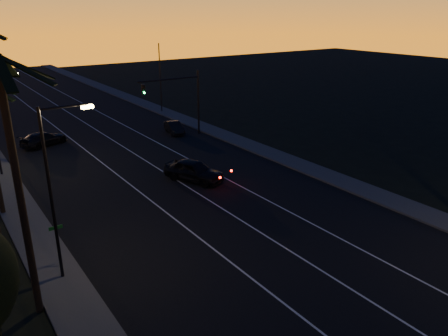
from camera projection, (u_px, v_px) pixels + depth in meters
road at (164, 177)px, 36.11m from camera, size 20.00×170.00×0.01m
sidewalk_left at (19, 209)px, 30.10m from camera, size 2.40×170.00×0.16m
sidewalk_right at (268, 153)px, 42.06m from camera, size 2.40×170.00×0.16m
lane_stripe_left at (130, 185)px, 34.50m from camera, size 0.12×160.00×0.01m
lane_stripe_mid at (170, 176)px, 36.37m from camera, size 0.12×160.00×0.01m
lane_stripe_right at (205, 168)px, 38.24m from camera, size 0.12×160.00×0.01m
palm_near at (15, 166)px, 17.68m from camera, size 4.25×4.16×11.53m
streetlight_left_near at (56, 182)px, 20.84m from camera, size 2.55×0.26×9.00m
street_sign at (58, 241)px, 22.81m from camera, size 0.70×0.06×2.60m
signal_mast at (179, 93)px, 46.01m from camera, size 7.10×0.41×7.00m
signal_post at (11, 134)px, 37.76m from camera, size 0.28×0.37×4.20m
far_pole_right at (160, 79)px, 57.45m from camera, size 0.14×0.14×9.00m
lead_car at (194, 171)px, 35.10m from camera, size 4.08×5.87×1.71m
right_car at (174, 127)px, 48.74m from camera, size 2.08×4.09×1.28m
cross_car at (44, 139)px, 44.25m from camera, size 5.21×3.74×1.40m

